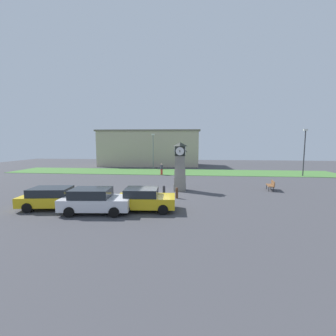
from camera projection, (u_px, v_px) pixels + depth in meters
ground_plane at (156, 194)px, 19.68m from camera, size 81.51×81.51×0.00m
clock_tower at (180, 168)px, 20.85m from camera, size 1.20×1.24×4.52m
bollard_near_tower at (164, 191)px, 18.66m from camera, size 0.23×0.23×0.93m
bollard_mid_row at (177, 193)px, 18.03m from camera, size 0.22×0.22×0.89m
car_navy_sedan at (55, 198)px, 15.18m from camera, size 4.78×2.53×1.45m
car_near_tower at (95, 200)px, 14.27m from camera, size 4.50×2.36×1.56m
car_by_building at (145, 199)px, 14.80m from camera, size 3.95×2.28×1.48m
bench at (271, 185)px, 21.11m from camera, size 0.78×1.66×0.90m
pedestrian_near_bench at (162, 168)px, 31.22m from camera, size 0.45×0.46×1.61m
street_lamp_near_road at (153, 149)px, 38.13m from camera, size 0.50×0.24×5.99m
street_lamp_far_side at (304, 149)px, 29.78m from camera, size 0.50×0.24×6.27m
warehouse_blue_far at (149, 148)px, 44.56m from camera, size 19.78×8.54×6.88m
grass_verge_far at (169, 172)px, 34.47m from camera, size 48.91×7.14×0.04m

